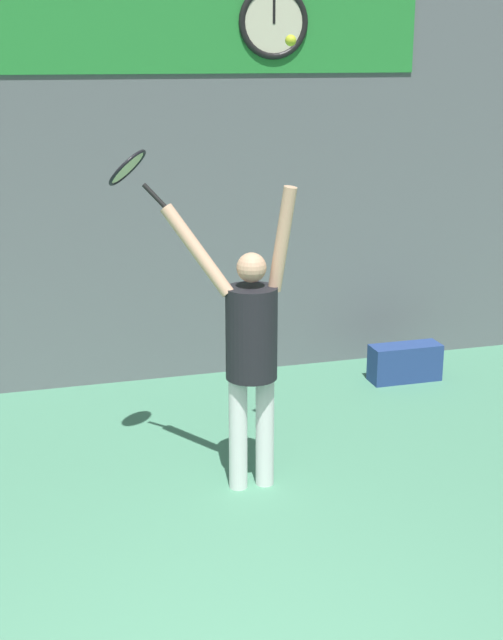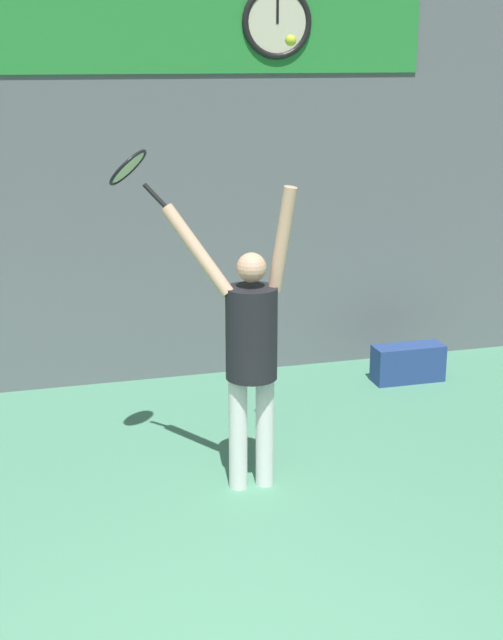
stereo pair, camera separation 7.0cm
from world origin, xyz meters
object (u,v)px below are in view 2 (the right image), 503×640
(tennis_racket, at_px, (130,170))
(equipment_bag, at_px, (408,363))
(scoreboard_clock, at_px, (277,22))
(tennis_ball, at_px, (291,40))
(tennis_player, at_px, (250,344))

(tennis_racket, height_order, equipment_bag, tennis_racket)
(scoreboard_clock, xyz_separation_m, tennis_ball, (-0.62, -2.36, -0.19))
(scoreboard_clock, height_order, tennis_player, scoreboard_clock)
(tennis_ball, xyz_separation_m, equipment_bag, (1.73, 1.70, -2.85))
(scoreboard_clock, xyz_separation_m, tennis_player, (-0.87, -2.30, -2.15))
(tennis_player, relative_size, equipment_bag, 3.19)
(tennis_ball, bearing_deg, equipment_bag, 44.52)
(tennis_player, relative_size, tennis_racket, 4.91)
(tennis_player, distance_m, tennis_ball, 1.98)
(scoreboard_clock, height_order, equipment_bag, scoreboard_clock)
(tennis_racket, bearing_deg, equipment_bag, 24.71)
(tennis_ball, relative_size, equipment_bag, 0.10)
(tennis_ball, bearing_deg, scoreboard_clock, 75.19)
(tennis_racket, bearing_deg, tennis_player, -29.73)
(scoreboard_clock, xyz_separation_m, equipment_bag, (1.11, -0.65, -3.04))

